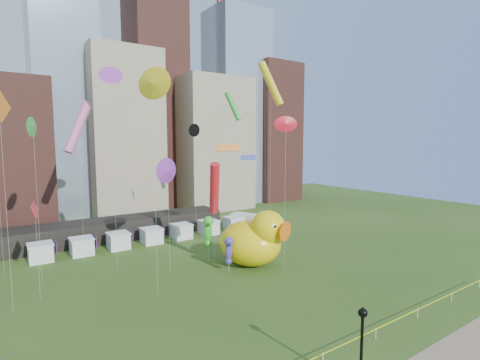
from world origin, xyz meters
TOP-DOWN VIEW (x-y plane):
  - skyline at (2.25, 61.06)m, footprint 101.00×23.00m
  - crane_right at (30.89, 64.00)m, footprint 23.00×1.00m
  - pavilion at (-4.00, 42.00)m, footprint 38.00×6.00m
  - vendor_tents at (1.02, 36.00)m, footprint 33.24×2.80m
  - caution_tape at (0.00, 0.00)m, footprint 50.00×0.06m
  - big_duck at (8.06, 19.13)m, footprint 9.50×10.43m
  - small_duck at (10.16, 20.19)m, footprint 3.46×3.87m
  - seahorse_green at (4.46, 24.29)m, footprint 1.62×1.89m
  - seahorse_purple at (4.18, 18.81)m, footprint 1.35×1.57m
  - lamppost at (-0.12, -3.20)m, footprint 0.58×0.58m
  - box_truck at (18.51, 35.19)m, footprint 4.64×6.79m
  - kite_0 at (-15.26, 23.18)m, footprint 0.97×3.75m
  - kite_1 at (-9.25, 33.05)m, footprint 4.17×2.42m
  - kite_2 at (5.63, 30.13)m, footprint 0.46×1.88m
  - kite_3 at (11.47, 29.19)m, footprint 2.20×2.44m
  - kite_4 at (14.98, 24.57)m, footprint 3.49×3.31m
  - kite_5 at (8.17, 20.57)m, footprint 1.71×1.35m
  - kite_6 at (4.80, 19.92)m, footprint 2.77×1.37m
  - kite_7 at (-1.71, 22.68)m, footprint 2.58×2.06m
  - kite_8 at (9.12, 14.58)m, footprint 1.71×0.96m
  - kite_11 at (-14.61, 28.14)m, footprint 1.02×2.10m
  - kite_12 at (-5.11, 17.87)m, footprint 1.44×3.06m
  - kite_15 at (-6.37, 28.11)m, footprint 1.93×0.35m
  - kite_16 at (4.80, 23.23)m, footprint 2.88×4.18m

SIDE VIEW (x-z plane):
  - caution_tape at x=0.00m, z-range 0.23..1.13m
  - vendor_tents at x=1.02m, z-range -0.09..2.31m
  - small_duck at x=10.16m, z-range -0.11..2.60m
  - box_truck at x=18.51m, z-range 0.04..2.76m
  - pavilion at x=-4.00m, z-range 0.00..3.20m
  - seahorse_purple at x=4.18m, z-range 0.79..5.18m
  - big_duck at x=8.06m, z-range -0.30..6.97m
  - lamppost at x=-0.12m, z-range 0.62..6.20m
  - seahorse_green at x=4.46m, z-range 1.26..7.15m
  - kite_0 at x=-15.26m, z-range 4.24..13.89m
  - kite_16 at x=4.80m, z-range 3.06..16.14m
  - kite_7 at x=-1.71m, z-range 5.36..19.05m
  - kite_5 at x=8.17m, z-range 6.46..20.32m
  - kite_6 at x=4.80m, z-range 7.11..22.38m
  - kite_11 at x=-14.61m, z-range 7.99..26.17m
  - kite_2 at x=5.63m, z-range 8.07..26.18m
  - kite_1 at x=-9.25m, z-range 7.01..27.85m
  - kite_8 at x=9.12m, z-range 8.26..26.69m
  - kite_3 at x=11.47m, z-range 9.29..32.27m
  - kite_12 at x=-5.11m, z-range 9.80..32.54m
  - skyline at x=2.25m, z-range -12.56..55.44m
  - kite_15 at x=-6.37m, z-range 11.09..35.36m
  - kite_4 at x=14.98m, z-range 10.28..37.20m
  - crane_right at x=30.89m, z-range 8.90..84.90m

